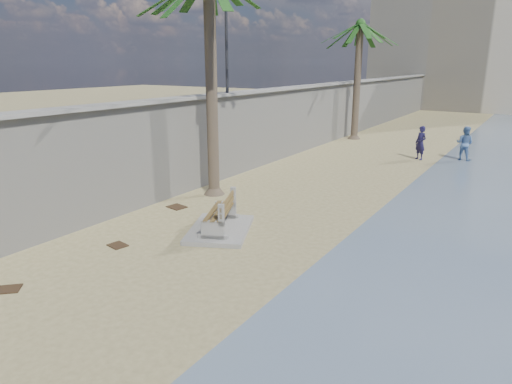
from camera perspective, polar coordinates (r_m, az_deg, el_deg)
The scene contains 12 objects.
ground_plane at distance 8.85m, azimuth -23.46°, elevation -18.80°, with size 140.00×140.00×0.00m, color #9B8D5F.
seawall at distance 26.62m, azimuth 6.57°, elevation 9.16°, with size 0.45×70.00×3.50m, color gray.
wall_cap at distance 26.47m, azimuth 6.70°, elevation 13.03°, with size 0.80×70.00×0.12m, color gray.
end_building at distance 56.45m, azimuth 25.04°, elevation 16.71°, with size 18.00×12.00×14.00m, color #B7AA93.
bench_far at distance 13.48m, azimuth -4.57°, elevation -3.16°, with size 2.55×2.94×1.03m.
palm_back at distance 30.47m, azimuth 12.94°, elevation 19.61°, with size 5.00×5.00×8.00m.
streetlight at distance 19.58m, azimuth -3.76°, elevation 21.17°, with size 0.28×0.28×5.12m.
person_a at distance 24.88m, azimuth 19.91°, elevation 6.07°, with size 0.71×0.48×1.98m, color #1A163D.
person_b at distance 25.59m, azimuth 24.65°, elevation 5.76°, with size 0.93×0.72×1.92m, color #5073A6.
debris_b at distance 11.67m, azimuth -28.58°, elevation -10.62°, with size 0.51×0.41×0.03m, color #382616.
debris_c at distance 16.04m, azimuth -9.87°, elevation -1.85°, with size 0.61×0.49×0.03m, color #382616.
debris_d at distance 13.13m, azimuth -16.91°, elevation -6.39°, with size 0.50×0.40×0.03m, color #382616.
Camera 1 is at (6.36, -3.78, 4.85)m, focal length 32.00 mm.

